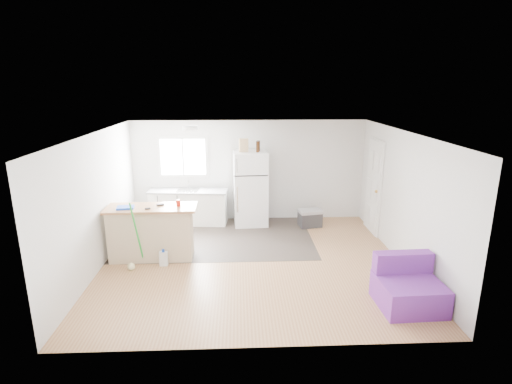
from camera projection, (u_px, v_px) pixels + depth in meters
The scene contains 19 objects.
room at pixel (253, 200), 7.13m from camera, with size 5.51×5.01×2.41m.
vinyl_zone at pixel (217, 238), 8.62m from camera, with size 4.05×2.50×0.00m, color #342C27.
window at pixel (183, 157), 9.37m from camera, with size 1.18×0.06×0.98m.
interior_door at pixel (374, 187), 8.79m from camera, with size 0.11×0.92×2.10m.
ceiling_fixture at pixel (190, 128), 7.93m from camera, with size 0.30×0.30×0.07m, color white.
kitchen_cabinets at pixel (189, 206), 9.41m from camera, with size 1.86×0.72×1.08m.
peninsula at pixel (152, 232), 7.50m from camera, with size 1.67×0.66×1.02m.
refrigerator at pixel (250, 188), 9.27m from camera, with size 0.80×0.77×1.73m.
cooler at pixel (310, 218), 9.25m from camera, with size 0.58×0.45×0.40m.
purple_seat at pixel (408, 289), 5.94m from camera, with size 0.92×0.87×0.73m.
cleaner_jug at pixel (164, 258), 7.27m from camera, with size 0.15×0.11×0.31m.
mop at pixel (133, 257), 7.11m from camera, with size 0.25×0.35×1.27m.
red_cup at pixel (178, 203), 7.39m from camera, with size 0.08×0.08×0.12m, color red.
blue_tray at pixel (125, 207), 7.26m from camera, with size 0.30×0.22×0.04m, color blue.
tool_a at pixel (160, 205), 7.44m from camera, with size 0.14×0.05×0.03m, color black.
tool_b at pixel (148, 209), 7.21m from camera, with size 0.10×0.04×0.03m, color black.
cardboard_box at pixel (244, 145), 8.94m from camera, with size 0.20×0.10×0.30m, color tan.
bottle_left at pixel (258, 147), 8.91m from camera, with size 0.07×0.07×0.25m, color #321909.
bottle_right at pixel (258, 146), 9.01m from camera, with size 0.07×0.07×0.25m, color #321909.
Camera 1 is at (-0.25, -6.83, 3.22)m, focal length 28.00 mm.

